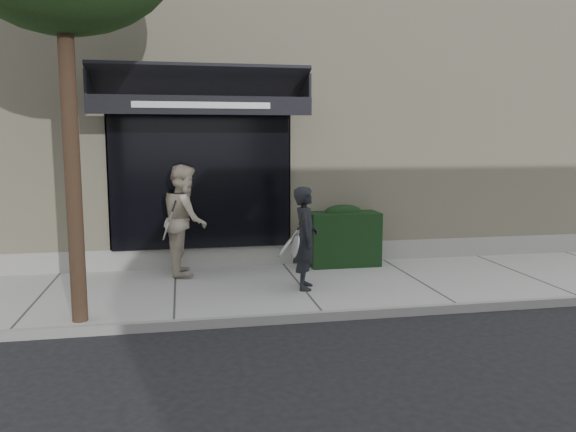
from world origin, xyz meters
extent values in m
plane|color=black|center=(0.00, 0.00, 0.00)|extent=(80.00, 80.00, 0.00)
cube|color=#A2A29C|center=(0.00, 0.00, 0.06)|extent=(20.00, 3.00, 0.12)
cube|color=gray|center=(0.00, -1.55, 0.07)|extent=(20.00, 0.10, 0.14)
cube|color=beige|center=(0.00, 5.00, 2.75)|extent=(14.00, 7.00, 5.50)
cube|color=gray|center=(0.00, 1.70, 0.25)|extent=(14.02, 0.42, 0.50)
cube|color=black|center=(-1.50, 1.55, 1.80)|extent=(3.20, 0.30, 2.60)
cube|color=gray|center=(-3.10, 1.70, 1.80)|extent=(0.08, 0.40, 2.60)
cube|color=gray|center=(0.10, 1.70, 1.80)|extent=(0.08, 0.40, 2.60)
cube|color=gray|center=(-1.50, 1.70, 3.14)|extent=(3.36, 0.40, 0.12)
cube|color=black|center=(-1.50, 1.00, 3.40)|extent=(3.60, 1.03, 0.55)
cube|color=black|center=(-1.50, 0.50, 3.01)|extent=(3.60, 0.05, 0.30)
cube|color=white|center=(-1.50, 0.47, 3.01)|extent=(2.20, 0.01, 0.10)
cube|color=black|center=(-3.28, 1.00, 3.32)|extent=(0.04, 1.00, 0.45)
cube|color=black|center=(0.28, 1.00, 3.32)|extent=(0.04, 1.00, 0.45)
cube|color=black|center=(1.10, 1.25, 0.62)|extent=(1.30, 0.70, 1.00)
ellipsoid|color=black|center=(1.10, 1.25, 1.12)|extent=(0.71, 0.38, 0.27)
cylinder|color=black|center=(-3.20, -1.30, 2.40)|extent=(0.20, 0.20, 4.80)
imported|color=black|center=(0.03, -0.29, 0.93)|extent=(0.51, 0.66, 1.62)
torus|color=silver|center=(-0.19, -0.57, 0.86)|extent=(0.11, 0.31, 0.30)
cylinder|color=silver|center=(-0.19, -0.57, 0.86)|extent=(0.08, 0.27, 0.27)
cylinder|color=silver|center=(-0.19, -0.57, 0.86)|extent=(0.18, 0.04, 0.06)
cylinder|color=black|center=(-0.19, -0.57, 0.86)|extent=(0.20, 0.05, 0.07)
torus|color=silver|center=(-0.34, -0.56, 0.85)|extent=(0.25, 0.34, 0.26)
cylinder|color=silver|center=(-0.34, -0.56, 0.85)|extent=(0.21, 0.30, 0.22)
cylinder|color=silver|center=(-0.34, -0.56, 0.85)|extent=(0.16, 0.05, 0.12)
cylinder|color=black|center=(-0.34, -0.56, 0.85)|extent=(0.19, 0.07, 0.14)
imported|color=#B5A790|center=(-1.81, 1.09, 1.08)|extent=(0.76, 0.96, 1.92)
torus|color=silver|center=(-2.12, 0.80, 0.96)|extent=(0.14, 0.31, 0.30)
cylinder|color=silver|center=(-2.12, 0.80, 0.96)|extent=(0.11, 0.27, 0.26)
cylinder|color=silver|center=(-2.12, 0.80, 0.96)|extent=(0.18, 0.03, 0.08)
cylinder|color=black|center=(-2.12, 0.80, 0.96)|extent=(0.20, 0.04, 0.09)
camera|label=1|loc=(-1.86, -8.74, 2.47)|focal=35.00mm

